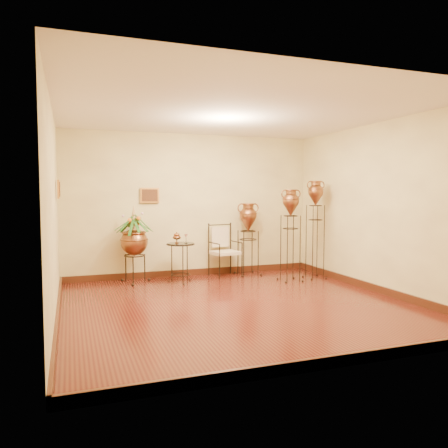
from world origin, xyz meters
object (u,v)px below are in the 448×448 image
object	(u,v)px
planter_urn	(134,239)
amphora_mid	(290,234)
armchair	(225,250)
side_table	(181,262)
amphora_tall	(315,228)

from	to	relation	value
planter_urn	amphora_mid	bearing A→B (deg)	-16.04
armchair	planter_urn	bearing A→B (deg)	172.36
amphora_mid	armchair	size ratio (longest dim) A/B	1.69
armchair	side_table	world-z (taller)	armchair
amphora_tall	amphora_mid	world-z (taller)	amphora_tall
amphora_tall	armchair	size ratio (longest dim) A/B	1.85
planter_urn	armchair	distance (m)	1.81
amphora_tall	planter_urn	xyz separation A→B (m)	(-3.35, 0.71, -0.16)
side_table	armchair	bearing A→B (deg)	17.41
amphora_tall	planter_urn	size ratio (longest dim) A/B	1.30
amphora_tall	armchair	xyz separation A→B (m)	(-1.57, 0.75, -0.45)
amphora_mid	armchair	bearing A→B (deg)	139.97
amphora_tall	armchair	bearing A→B (deg)	154.51
planter_urn	armchair	size ratio (longest dim) A/B	1.42
planter_urn	armchair	bearing A→B (deg)	1.18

